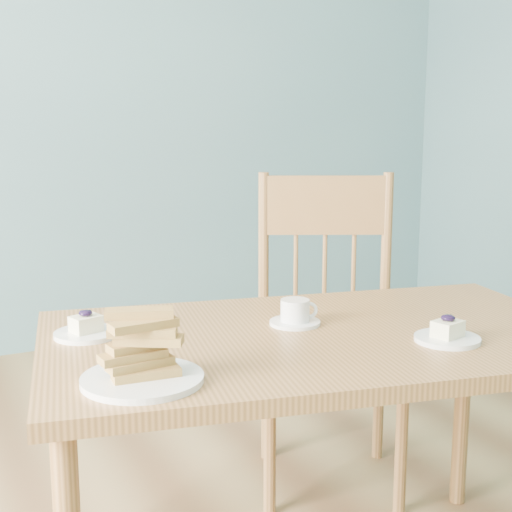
% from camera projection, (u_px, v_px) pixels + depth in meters
% --- Properties ---
extents(dining_table, '(1.36, 0.94, 0.66)m').
position_uv_depth(dining_table, '(319.00, 360.00, 1.63)').
color(dining_table, '#9F6C3C').
rests_on(dining_table, ground).
extents(dining_chair, '(0.59, 0.58, 0.98)m').
position_uv_depth(dining_chair, '(329.00, 328.00, 2.23)').
color(dining_chair, '#9F6C3C').
rests_on(dining_chair, ground).
extents(cheesecake_plate_near, '(0.14, 0.14, 0.06)m').
position_uv_depth(cheesecake_plate_near, '(447.00, 335.00, 1.55)').
color(cheesecake_plate_near, white).
rests_on(cheesecake_plate_near, dining_table).
extents(cheesecake_plate_far, '(0.14, 0.14, 0.06)m').
position_uv_depth(cheesecake_plate_far, '(86.00, 330.00, 1.58)').
color(cheesecake_plate_far, white).
rests_on(cheesecake_plate_far, dining_table).
extents(coffee_cup, '(0.12, 0.12, 0.06)m').
position_uv_depth(coffee_cup, '(295.00, 314.00, 1.67)').
color(coffee_cup, white).
rests_on(coffee_cup, dining_table).
extents(biscotti_plate, '(0.23, 0.23, 0.14)m').
position_uv_depth(biscotti_plate, '(142.00, 358.00, 1.29)').
color(biscotti_plate, white).
rests_on(biscotti_plate, dining_table).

